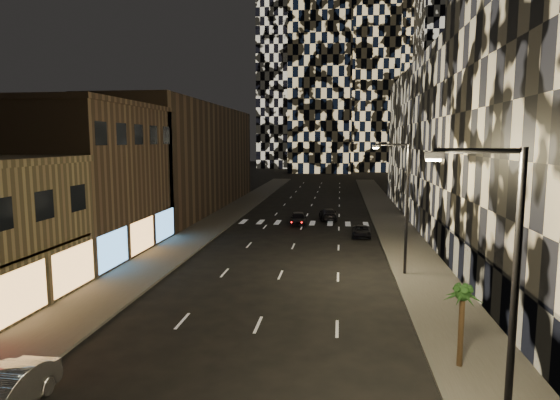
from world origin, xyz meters
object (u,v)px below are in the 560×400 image
(car_dark_midlane, at_px, (298,218))
(palm_tree, at_px, (463,299))
(car_silver_parked, at_px, (2,395))
(car_dark_oncoming, at_px, (328,214))
(streetlight_near, at_px, (505,293))
(streetlight_far, at_px, (403,199))
(car_dark_rightlane, at_px, (362,231))

(car_dark_midlane, xyz_separation_m, palm_tree, (9.50, -32.23, 2.24))
(car_silver_parked, distance_m, car_dark_oncoming, 42.51)
(streetlight_near, xyz_separation_m, streetlight_far, (0.00, 20.00, 0.00))
(streetlight_near, bearing_deg, palm_tree, 84.31)
(car_silver_parked, height_order, car_dark_oncoming, car_silver_parked)
(palm_tree, bearing_deg, car_silver_parked, -161.47)
(streetlight_near, height_order, palm_tree, streetlight_near)
(car_silver_parked, xyz_separation_m, car_dark_midlane, (6.70, 37.66, -0.03))
(streetlight_far, bearing_deg, car_dark_midlane, 115.33)
(car_dark_oncoming, bearing_deg, car_dark_rightlane, 103.81)
(car_dark_midlane, distance_m, car_dark_rightlane, 8.81)
(car_dark_oncoming, bearing_deg, palm_tree, 93.32)
(car_dark_rightlane, distance_m, palm_tree, 26.78)
(car_dark_oncoming, bearing_deg, streetlight_far, 97.54)
(palm_tree, bearing_deg, car_dark_oncoming, 99.95)
(car_silver_parked, distance_m, car_dark_midlane, 38.25)
(car_dark_rightlane, bearing_deg, car_silver_parked, -110.40)
(car_dark_rightlane, bearing_deg, palm_tree, -81.62)
(car_dark_midlane, bearing_deg, palm_tree, -78.88)
(streetlight_near, xyz_separation_m, car_dark_midlane, (-8.85, 38.71, -4.63))
(streetlight_far, bearing_deg, car_dark_rightlane, 99.41)
(car_dark_midlane, xyz_separation_m, car_dark_oncoming, (3.20, 3.68, -0.04))
(streetlight_near, distance_m, car_dark_midlane, 39.98)
(car_silver_parked, bearing_deg, palm_tree, 17.57)
(streetlight_far, height_order, car_dark_rightlane, streetlight_far)
(streetlight_near, xyz_separation_m, palm_tree, (0.65, 6.48, -2.38))
(streetlight_far, relative_size, palm_tree, 2.63)
(streetlight_near, bearing_deg, car_dark_midlane, 102.89)
(palm_tree, bearing_deg, streetlight_near, -95.69)
(car_dark_midlane, xyz_separation_m, car_dark_rightlane, (6.70, -5.71, -0.19))
(streetlight_near, distance_m, car_dark_rightlane, 33.42)
(streetlight_far, relative_size, car_dark_midlane, 2.11)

